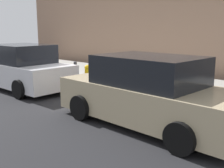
% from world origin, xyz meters
% --- Properties ---
extents(ground_plane, '(40.00, 40.00, 0.00)m').
position_xyz_m(ground_plane, '(0.00, 0.00, 0.00)').
color(ground_plane, black).
extents(sidewalk_curb, '(18.00, 5.00, 0.14)m').
position_xyz_m(sidewalk_curb, '(0.00, -2.50, 0.07)').
color(sidewalk_curb, '#9E9B93').
rests_on(sidewalk_curb, ground_plane).
extents(suitcase_navy_0, '(0.48, 0.25, 0.94)m').
position_xyz_m(suitcase_navy_0, '(-3.77, -0.46, 0.49)').
color(suitcase_navy_0, navy).
rests_on(suitcase_navy_0, sidewalk_curb).
extents(suitcase_maroon_1, '(0.43, 0.23, 0.98)m').
position_xyz_m(suitcase_maroon_1, '(-3.26, -0.52, 0.48)').
color(suitcase_maroon_1, maroon).
rests_on(suitcase_maroon_1, sidewalk_curb).
extents(suitcase_silver_2, '(0.37, 0.26, 0.96)m').
position_xyz_m(suitcase_silver_2, '(-2.80, -0.50, 0.52)').
color(suitcase_silver_2, '#9EA0A8').
rests_on(suitcase_silver_2, sidewalk_curb).
extents(suitcase_black_3, '(0.46, 0.23, 0.97)m').
position_xyz_m(suitcase_black_3, '(-2.32, -0.52, 0.50)').
color(suitcase_black_3, black).
rests_on(suitcase_black_3, sidewalk_curb).
extents(suitcase_red_4, '(0.39, 0.21, 0.99)m').
position_xyz_m(suitcase_red_4, '(-1.83, -0.45, 0.49)').
color(suitcase_red_4, red).
rests_on(suitcase_red_4, sidewalk_curb).
extents(suitcase_olive_5, '(0.36, 0.20, 1.02)m').
position_xyz_m(suitcase_olive_5, '(-1.39, -0.48, 0.49)').
color(suitcase_olive_5, '#59601E').
rests_on(suitcase_olive_5, sidewalk_curb).
extents(suitcase_teal_6, '(0.44, 0.28, 0.71)m').
position_xyz_m(suitcase_teal_6, '(-0.93, -0.47, 0.47)').
color(suitcase_teal_6, '#0F606B').
rests_on(suitcase_teal_6, sidewalk_curb).
extents(fire_hydrant, '(0.39, 0.21, 0.76)m').
position_xyz_m(fire_hydrant, '(-0.03, -0.48, 0.54)').
color(fire_hydrant, '#D89E0C').
rests_on(fire_hydrant, sidewalk_curb).
extents(bollard_post, '(0.13, 0.13, 0.85)m').
position_xyz_m(bollard_post, '(0.52, -0.33, 0.57)').
color(bollard_post, '#333338').
rests_on(bollard_post, sidewalk_curb).
extents(parked_car_beige_0, '(4.66, 2.12, 1.67)m').
position_xyz_m(parked_car_beige_0, '(-4.41, 1.41, 0.78)').
color(parked_car_beige_0, tan).
rests_on(parked_car_beige_0, ground_plane).
extents(parked_car_white_1, '(4.46, 2.23, 1.70)m').
position_xyz_m(parked_car_white_1, '(1.58, 1.41, 0.79)').
color(parked_car_white_1, silver).
rests_on(parked_car_white_1, ground_plane).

